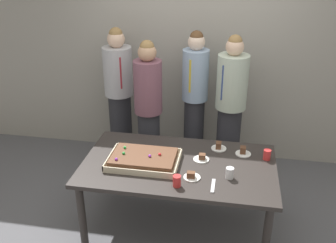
{
  "coord_description": "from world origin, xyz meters",
  "views": [
    {
      "loc": [
        0.44,
        -3.05,
        2.61
      ],
      "look_at": [
        -0.13,
        0.15,
        1.08
      ],
      "focal_mm": 41.35,
      "sensor_mm": 36.0,
      "label": 1
    }
  ],
  "objects_px": {
    "sheet_cake": "(144,159)",
    "person_far_right_suit": "(195,99)",
    "party_table": "(179,170)",
    "person_striped_tie_right": "(119,95)",
    "plated_slice_near_left": "(243,152)",
    "plated_slice_far_left": "(219,147)",
    "drink_cup_far_end": "(177,181)",
    "drink_cup_middle": "(267,155)",
    "cake_server_utensil": "(213,186)",
    "drink_cup_nearest": "(230,173)",
    "person_serving_front": "(148,109)",
    "plated_slice_far_right": "(202,158)",
    "plated_slice_near_right": "(191,176)",
    "person_green_shirt_behind": "(230,107)"
  },
  "relations": [
    {
      "from": "drink_cup_middle",
      "to": "person_serving_front",
      "type": "bearing_deg",
      "value": 152.5
    },
    {
      "from": "drink_cup_nearest",
      "to": "plated_slice_near_left",
      "type": "bearing_deg",
      "value": 75.41
    },
    {
      "from": "plated_slice_near_left",
      "to": "party_table",
      "type": "bearing_deg",
      "value": -154.45
    },
    {
      "from": "sheet_cake",
      "to": "person_far_right_suit",
      "type": "height_order",
      "value": "person_far_right_suit"
    },
    {
      "from": "plated_slice_far_left",
      "to": "plated_slice_near_right",
      "type": "bearing_deg",
      "value": -109.72
    },
    {
      "from": "plated_slice_far_right",
      "to": "plated_slice_far_left",
      "type": "bearing_deg",
      "value": 58.78
    },
    {
      "from": "plated_slice_far_left",
      "to": "cake_server_utensil",
      "type": "bearing_deg",
      "value": -90.67
    },
    {
      "from": "person_striped_tie_right",
      "to": "drink_cup_middle",
      "type": "bearing_deg",
      "value": 34.51
    },
    {
      "from": "person_striped_tie_right",
      "to": "person_far_right_suit",
      "type": "height_order",
      "value": "person_far_right_suit"
    },
    {
      "from": "drink_cup_nearest",
      "to": "person_serving_front",
      "type": "height_order",
      "value": "person_serving_front"
    },
    {
      "from": "drink_cup_middle",
      "to": "party_table",
      "type": "bearing_deg",
      "value": -164.73
    },
    {
      "from": "party_table",
      "to": "plated_slice_far_right",
      "type": "height_order",
      "value": "plated_slice_far_right"
    },
    {
      "from": "party_table",
      "to": "drink_cup_middle",
      "type": "distance_m",
      "value": 0.85
    },
    {
      "from": "plated_slice_far_left",
      "to": "person_striped_tie_right",
      "type": "height_order",
      "value": "person_striped_tie_right"
    },
    {
      "from": "party_table",
      "to": "sheet_cake",
      "type": "distance_m",
      "value": 0.35
    },
    {
      "from": "plated_slice_far_right",
      "to": "person_serving_front",
      "type": "bearing_deg",
      "value": 131.04
    },
    {
      "from": "drink_cup_far_end",
      "to": "person_far_right_suit",
      "type": "height_order",
      "value": "person_far_right_suit"
    },
    {
      "from": "drink_cup_middle",
      "to": "drink_cup_nearest",
      "type": "bearing_deg",
      "value": -131.36
    },
    {
      "from": "party_table",
      "to": "sheet_cake",
      "type": "height_order",
      "value": "sheet_cake"
    },
    {
      "from": "drink_cup_middle",
      "to": "plated_slice_near_left",
      "type": "bearing_deg",
      "value": 164.82
    },
    {
      "from": "cake_server_utensil",
      "to": "sheet_cake",
      "type": "bearing_deg",
      "value": 158.38
    },
    {
      "from": "plated_slice_near_left",
      "to": "plated_slice_far_right",
      "type": "distance_m",
      "value": 0.42
    },
    {
      "from": "plated_slice_near_left",
      "to": "person_serving_front",
      "type": "distance_m",
      "value": 1.24
    },
    {
      "from": "person_green_shirt_behind",
      "to": "person_far_right_suit",
      "type": "relative_size",
      "value": 1.0
    },
    {
      "from": "cake_server_utensil",
      "to": "person_striped_tie_right",
      "type": "height_order",
      "value": "person_striped_tie_right"
    },
    {
      "from": "plated_slice_near_left",
      "to": "plated_slice_far_left",
      "type": "relative_size",
      "value": 1.0
    },
    {
      "from": "plated_slice_near_right",
      "to": "cake_server_utensil",
      "type": "height_order",
      "value": "plated_slice_near_right"
    },
    {
      "from": "plated_slice_near_right",
      "to": "plated_slice_far_right",
      "type": "relative_size",
      "value": 1.0
    },
    {
      "from": "cake_server_utensil",
      "to": "plated_slice_far_left",
      "type": "bearing_deg",
      "value": 89.33
    },
    {
      "from": "person_green_shirt_behind",
      "to": "person_far_right_suit",
      "type": "distance_m",
      "value": 0.45
    },
    {
      "from": "plated_slice_far_left",
      "to": "drink_cup_middle",
      "type": "height_order",
      "value": "drink_cup_middle"
    },
    {
      "from": "plated_slice_far_left",
      "to": "drink_cup_far_end",
      "type": "xyz_separation_m",
      "value": [
        -0.31,
        -0.7,
        0.03
      ]
    },
    {
      "from": "sheet_cake",
      "to": "person_green_shirt_behind",
      "type": "relative_size",
      "value": 0.38
    },
    {
      "from": "party_table",
      "to": "plated_slice_near_left",
      "type": "height_order",
      "value": "plated_slice_near_left"
    },
    {
      "from": "plated_slice_far_left",
      "to": "drink_cup_middle",
      "type": "xyz_separation_m",
      "value": [
        0.46,
        -0.12,
        0.03
      ]
    },
    {
      "from": "plated_slice_near_left",
      "to": "person_green_shirt_behind",
      "type": "relative_size",
      "value": 0.09
    },
    {
      "from": "drink_cup_far_end",
      "to": "drink_cup_nearest",
      "type": "bearing_deg",
      "value": 25.16
    },
    {
      "from": "drink_cup_nearest",
      "to": "person_serving_front",
      "type": "distance_m",
      "value": 1.43
    },
    {
      "from": "sheet_cake",
      "to": "plated_slice_far_right",
      "type": "bearing_deg",
      "value": 15.93
    },
    {
      "from": "party_table",
      "to": "person_striped_tie_right",
      "type": "bearing_deg",
      "value": 127.42
    },
    {
      "from": "plated_slice_near_left",
      "to": "plated_slice_far_left",
      "type": "bearing_deg",
      "value": 165.52
    },
    {
      "from": "plated_slice_near_left",
      "to": "cake_server_utensil",
      "type": "relative_size",
      "value": 0.75
    },
    {
      "from": "plated_slice_near_left",
      "to": "drink_cup_middle",
      "type": "relative_size",
      "value": 1.5
    },
    {
      "from": "person_serving_front",
      "to": "person_far_right_suit",
      "type": "distance_m",
      "value": 0.58
    },
    {
      "from": "party_table",
      "to": "person_striped_tie_right",
      "type": "height_order",
      "value": "person_striped_tie_right"
    },
    {
      "from": "plated_slice_far_left",
      "to": "cake_server_utensil",
      "type": "height_order",
      "value": "plated_slice_far_left"
    },
    {
      "from": "drink_cup_nearest",
      "to": "person_far_right_suit",
      "type": "height_order",
      "value": "person_far_right_suit"
    },
    {
      "from": "sheet_cake",
      "to": "drink_cup_nearest",
      "type": "height_order",
      "value": "sheet_cake"
    },
    {
      "from": "plated_slice_near_right",
      "to": "cake_server_utensil",
      "type": "xyz_separation_m",
      "value": [
        0.19,
        -0.09,
        -0.02
      ]
    },
    {
      "from": "person_striped_tie_right",
      "to": "drink_cup_far_end",
      "type": "bearing_deg",
      "value": 5.83
    }
  ]
}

